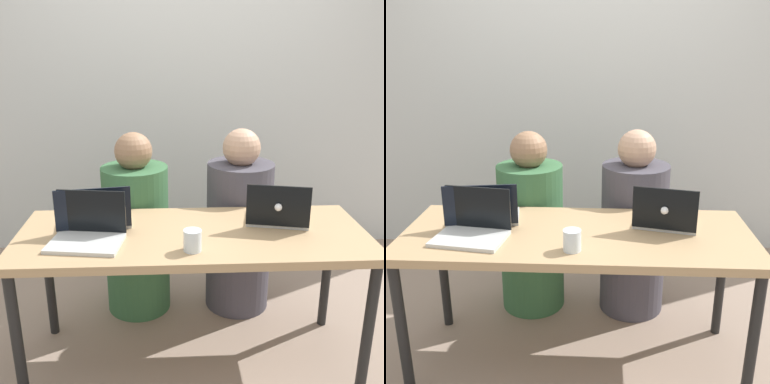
% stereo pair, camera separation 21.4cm
% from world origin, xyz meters
% --- Properties ---
extents(ground_plane, '(12.00, 12.00, 0.00)m').
position_xyz_m(ground_plane, '(0.00, 0.00, 0.00)').
color(ground_plane, gray).
extents(back_wall, '(4.50, 0.10, 2.45)m').
position_xyz_m(back_wall, '(0.00, 1.48, 1.23)').
color(back_wall, silver).
rests_on(back_wall, ground).
extents(desk, '(1.66, 0.66, 0.73)m').
position_xyz_m(desk, '(0.00, 0.00, 0.66)').
color(desk, tan).
rests_on(desk, ground).
extents(person_on_left, '(0.44, 0.44, 1.11)m').
position_xyz_m(person_on_left, '(-0.31, 0.53, 0.49)').
color(person_on_left, '#38673E').
rests_on(person_on_left, ground).
extents(person_on_right, '(0.49, 0.49, 1.13)m').
position_xyz_m(person_on_right, '(0.31, 0.53, 0.50)').
color(person_on_right, '#46434C').
rests_on(person_on_right, ground).
extents(laptop_back_left, '(0.38, 0.28, 0.22)m').
position_xyz_m(laptop_back_left, '(-0.48, 0.10, 0.78)').
color(laptop_back_left, '#B1B5BA').
rests_on(laptop_back_left, desk).
extents(laptop_front_left, '(0.35, 0.28, 0.22)m').
position_xyz_m(laptop_front_left, '(-0.48, -0.08, 0.78)').
color(laptop_front_left, silver).
rests_on(laptop_front_left, desk).
extents(laptop_back_right, '(0.35, 0.29, 0.22)m').
position_xyz_m(laptop_back_right, '(0.43, 0.09, 0.78)').
color(laptop_back_right, silver).
rests_on(laptop_back_right, desk).
extents(water_glass_center, '(0.08, 0.08, 0.10)m').
position_xyz_m(water_glass_center, '(-0.01, -0.20, 0.77)').
color(water_glass_center, silver).
rests_on(water_glass_center, desk).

